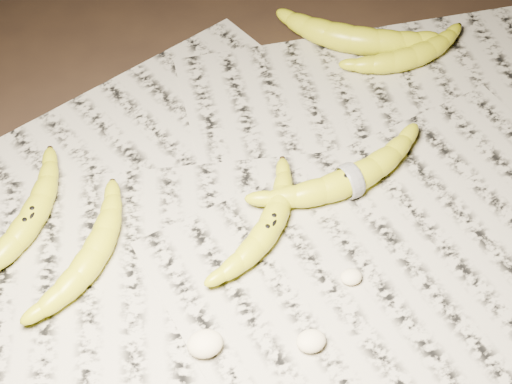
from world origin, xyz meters
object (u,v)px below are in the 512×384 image
object	(u,v)px
banana_taped	(350,179)
banana_upper_b	(352,37)
banana_center	(269,226)
banana_left_a	(29,219)
banana_upper_a	(412,55)
banana_left_b	(93,254)

from	to	relation	value
banana_taped	banana_upper_b	xyz separation A→B (m)	(0.10, 0.25, 0.00)
banana_center	banana_upper_b	distance (m)	0.36
banana_left_a	banana_center	size ratio (longest dim) A/B	1.08
banana_left_a	banana_upper_b	xyz separation A→B (m)	(0.49, 0.20, 0.00)
banana_upper_a	banana_upper_b	xyz separation A→B (m)	(-0.07, 0.06, 0.00)
banana_left_b	banana_upper_a	world-z (taller)	same
banana_center	banana_upper_b	world-z (taller)	banana_upper_b
banana_left_a	banana_left_b	world-z (taller)	banana_left_b
banana_left_b	banana_taped	xyz separation A→B (m)	(0.32, 0.02, 0.00)
banana_taped	banana_upper_a	xyz separation A→B (m)	(0.17, 0.19, -0.00)
banana_center	banana_taped	distance (m)	0.12
banana_left_b	banana_upper_b	world-z (taller)	banana_upper_b
banana_center	banana_upper_b	size ratio (longest dim) A/B	0.86
banana_center	banana_upper_a	xyz separation A→B (m)	(0.29, 0.23, 0.00)
banana_center	banana_taped	size ratio (longest dim) A/B	0.79
banana_upper_b	banana_center	bearing A→B (deg)	-96.31
banana_center	banana_upper_b	xyz separation A→B (m)	(0.21, 0.29, 0.00)
banana_left_a	banana_taped	xyz separation A→B (m)	(0.39, -0.05, 0.00)
banana_upper_b	banana_upper_a	bearing A→B (deg)	-8.24
banana_center	banana_upper_a	size ratio (longest dim) A/B	1.01
banana_upper_a	banana_left_b	bearing A→B (deg)	-164.93
banana_taped	banana_upper_a	size ratio (longest dim) A/B	1.28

